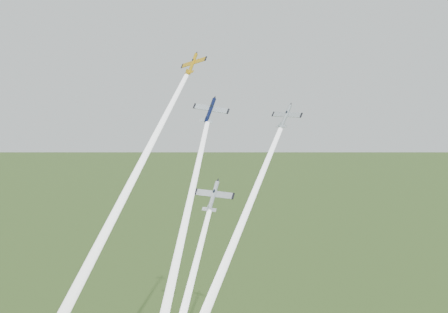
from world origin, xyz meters
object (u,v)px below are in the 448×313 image
(plane_yellow, at_px, (193,64))
(plane_silver_right, at_px, (286,116))
(plane_silver_low, at_px, (213,196))
(plane_navy, at_px, (210,110))

(plane_yellow, height_order, plane_silver_right, plane_yellow)
(plane_silver_right, relative_size, plane_silver_low, 0.85)
(plane_navy, bearing_deg, plane_yellow, 142.22)
(plane_silver_low, bearing_deg, plane_navy, 115.79)
(plane_navy, distance_m, plane_silver_right, 15.93)
(plane_silver_right, bearing_deg, plane_yellow, -161.15)
(plane_silver_right, xyz_separation_m, plane_silver_low, (-13.00, -10.65, -15.59))
(plane_silver_right, bearing_deg, plane_navy, -147.20)
(plane_yellow, bearing_deg, plane_silver_right, 18.99)
(plane_yellow, bearing_deg, plane_navy, -15.87)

